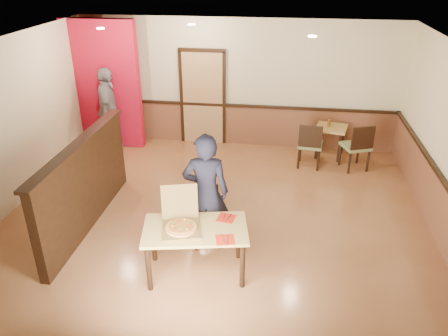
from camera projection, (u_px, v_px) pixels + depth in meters
The scene contains 24 objects.
floor at pixel (213, 226), 7.09m from camera, with size 7.00×7.00×0.00m, color #AC6F42.
ceiling at pixel (211, 51), 5.85m from camera, with size 7.00×7.00×0.00m, color black.
wall_back at pixel (239, 84), 9.58m from camera, with size 7.00×7.00×0.00m, color beige.
wainscot_back at pixel (238, 125), 9.97m from camera, with size 7.00×0.04×0.90m, color brown.
chair_rail_back at pixel (238, 106), 9.75m from camera, with size 7.00×0.06×0.06m, color black.
wainscot_right at pixel (444, 219), 6.45m from camera, with size 0.04×7.00×0.90m, color brown.
back_door at pixel (203, 98), 9.80m from camera, with size 0.90×0.06×2.10m, color tan.
booth_partition at pixel (85, 183), 6.84m from camera, with size 0.20×3.10×1.44m.
red_accent_panel at pixel (104, 85), 9.50m from camera, with size 1.60×0.20×2.78m, color #B40C29.
spot_a at pixel (101, 28), 7.75m from camera, with size 0.14×0.14×0.02m, color #FFE0B2.
spot_b at pixel (191, 24), 8.18m from camera, with size 0.14×0.14×0.02m, color #FFE0B2.
spot_c at pixel (312, 36), 7.02m from camera, with size 0.14×0.14×0.02m, color #FFE0B2.
main_table at pixel (195, 235), 5.79m from camera, with size 1.49×1.02×0.73m.
diner_chair at pixel (206, 213), 6.55m from camera, with size 0.55×0.55×0.88m.
side_chair_left at pixel (310, 144), 8.81m from camera, with size 0.52×0.52×0.96m.
side_chair_right at pixel (358, 145), 8.69m from camera, with size 0.64×0.64×1.00m.
side_table at pixel (331, 134), 9.32m from camera, with size 0.75×0.75×0.67m.
diner at pixel (206, 193), 6.23m from camera, with size 0.66×0.44×1.81m, color black.
passerby at pixel (108, 110), 9.43m from camera, with size 1.09×0.45×1.86m, color gray.
pizza_box at pixel (181, 224), 5.70m from camera, with size 0.62×0.68×0.51m.
pizza at pixel (181, 227), 5.66m from camera, with size 0.41×0.41×0.03m, color #D6964E.
napkin_near at pixel (225, 240), 5.50m from camera, with size 0.28×0.28×0.01m.
napkin_far at pixel (226, 218), 5.95m from camera, with size 0.27×0.27×0.01m.
condiment at pixel (329, 123), 9.23m from camera, with size 0.06×0.06×0.15m, color #96601B.
Camera 1 is at (1.02, -5.86, 3.98)m, focal length 35.00 mm.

